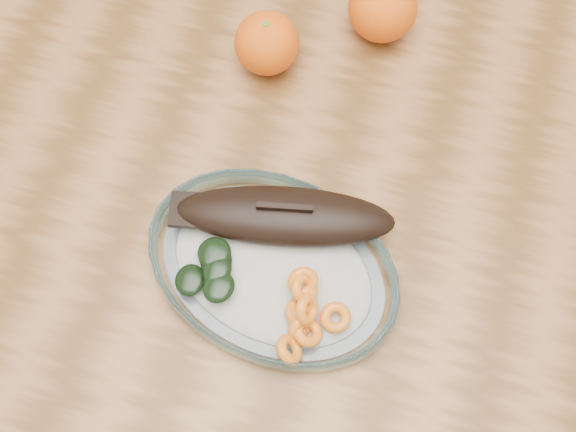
# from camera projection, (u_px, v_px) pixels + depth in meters

# --- Properties ---
(ground) EXTENTS (3.00, 3.00, 0.00)m
(ground) POSITION_uv_depth(u_px,v_px,m) (262.00, 327.00, 1.53)
(ground) COLOR slate
(ground) RESTS_ON ground
(dining_table) EXTENTS (1.20, 0.80, 0.75)m
(dining_table) POSITION_uv_depth(u_px,v_px,m) (246.00, 208.00, 0.93)
(dining_table) COLOR brown
(dining_table) RESTS_ON ground
(plated_meal) EXTENTS (0.60, 0.60, 0.08)m
(plated_meal) POSITION_uv_depth(u_px,v_px,m) (273.00, 264.00, 0.77)
(plated_meal) COLOR white
(plated_meal) RESTS_ON dining_table
(orange_left) EXTENTS (0.08, 0.08, 0.08)m
(orange_left) POSITION_uv_depth(u_px,v_px,m) (267.00, 43.00, 0.86)
(orange_left) COLOR #E74704
(orange_left) RESTS_ON dining_table
(orange_right) EXTENTS (0.08, 0.08, 0.08)m
(orange_right) POSITION_uv_depth(u_px,v_px,m) (383.00, 8.00, 0.87)
(orange_right) COLOR #E74704
(orange_right) RESTS_ON dining_table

